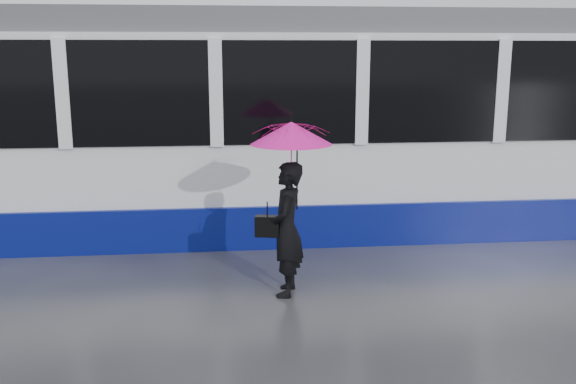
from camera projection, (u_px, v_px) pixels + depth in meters
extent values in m
plane|color=#27272C|center=(167.00, 284.00, 7.76)|extent=(90.00, 90.00, 0.00)
cube|color=#3F3D38|center=(176.00, 241.00, 9.49)|extent=(34.00, 0.07, 0.02)
cube|color=#3F3D38|center=(182.00, 217.00, 10.89)|extent=(34.00, 0.07, 0.02)
cube|color=white|center=(249.00, 132.00, 9.98)|extent=(24.00, 2.40, 2.95)
cube|color=navy|center=(250.00, 208.00, 10.24)|extent=(24.00, 2.56, 0.62)
cube|color=black|center=(249.00, 88.00, 9.84)|extent=(23.00, 2.48, 1.40)
cube|color=#505257|center=(248.00, 23.00, 9.63)|extent=(23.60, 2.20, 0.35)
imported|color=black|center=(287.00, 229.00, 7.29)|extent=(0.48, 0.63, 1.55)
imported|color=#E51372|center=(291.00, 155.00, 7.11)|extent=(1.01, 1.02, 0.77)
cone|color=#E51372|center=(291.00, 133.00, 7.06)|extent=(1.08, 1.08, 0.25)
cylinder|color=black|center=(291.00, 120.00, 7.03)|extent=(0.01, 0.01, 0.06)
cylinder|color=black|center=(297.00, 180.00, 7.20)|extent=(0.02, 0.02, 0.68)
cube|color=black|center=(267.00, 226.00, 7.27)|extent=(0.30, 0.18, 0.24)
cylinder|color=black|center=(267.00, 208.00, 7.23)|extent=(0.01, 0.01, 0.18)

